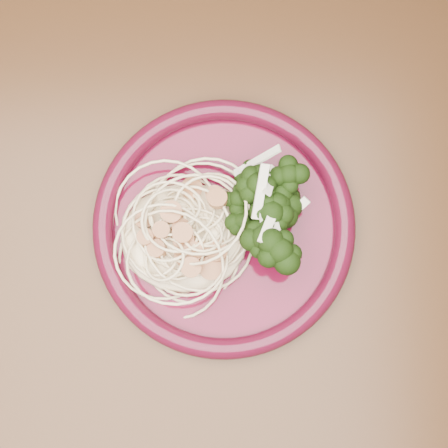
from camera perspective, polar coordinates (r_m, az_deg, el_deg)
dining_table at (r=0.73m, az=-6.37°, el=1.65°), size 1.20×0.80×0.75m
dinner_plate at (r=0.62m, az=0.00°, el=-0.16°), size 0.32×0.32×0.02m
spaghetti_pile at (r=0.60m, az=-3.70°, el=-1.11°), size 0.15×0.14×0.03m
scallop_cluster at (r=0.57m, az=-3.90°, el=-0.64°), size 0.13×0.13×0.04m
broccoli_pile at (r=0.60m, az=4.56°, el=1.51°), size 0.12×0.16×0.05m
onion_garnish at (r=0.57m, az=4.79°, el=2.08°), size 0.08×0.10×0.04m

